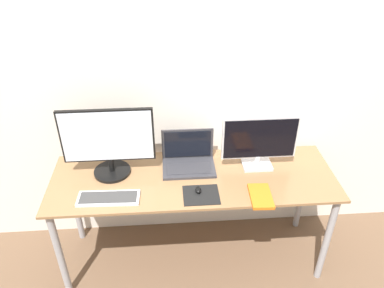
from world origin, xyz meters
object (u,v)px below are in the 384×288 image
Objects in this scene: laptop at (188,158)px; mouse at (198,190)px; monitor_left at (108,142)px; book at (261,196)px; keyboard at (109,198)px; monitor_right at (260,141)px.

mouse is (0.04, -0.30, -0.04)m from laptop.
monitor_left is 2.56× the size of book.
keyboard is 0.94m from book.
book reaches higher than keyboard.
book is (0.94, -0.05, 0.00)m from keyboard.
keyboard is at bearing 176.71° from book.
monitor_left is 0.66m from mouse.
monitor_right is 1.04m from keyboard.
book is at bearing -11.46° from mouse.
laptop is at bearing 5.13° from monitor_left.
keyboard is (-0.52, -0.32, -0.05)m from laptop.
book is at bearing -98.35° from monitor_right.
monitor_right reaches higher than laptop.
book is (0.95, -0.33, -0.24)m from monitor_left.
monitor_right reaches higher than mouse.
monitor_right is 0.50m from laptop.
mouse is (0.56, -0.25, -0.23)m from monitor_left.
monitor_right reaches higher than keyboard.
laptop is (0.52, 0.05, -0.19)m from monitor_left.
laptop is at bearing 98.09° from mouse.
laptop is at bearing 174.39° from monitor_right.
laptop reaches higher than keyboard.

